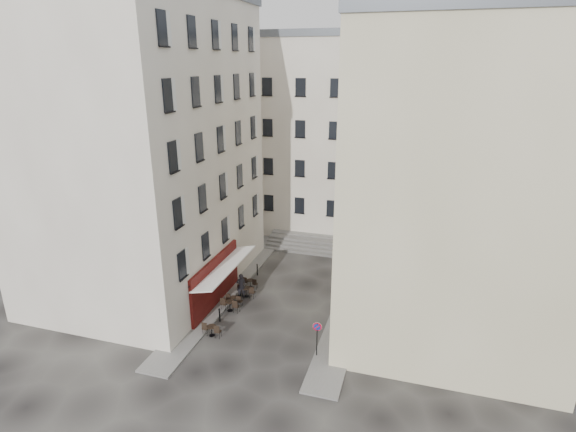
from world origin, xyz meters
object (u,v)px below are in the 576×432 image
at_px(bistro_table_b, 230,305).
at_px(pedestrian, 241,286).
at_px(bistro_table_a, 212,330).
at_px(no_parking_sign, 317,333).

relative_size(bistro_table_b, pedestrian, 0.70).
height_order(bistro_table_a, pedestrian, pedestrian).
bearing_deg(no_parking_sign, bistro_table_b, 151.58).
bearing_deg(no_parking_sign, pedestrian, 139.58).
bearing_deg(bistro_table_b, no_parking_sign, -25.29).
distance_m(no_parking_sign, bistro_table_b, 7.57).
relative_size(no_parking_sign, bistro_table_a, 1.83).
bearing_deg(bistro_table_b, pedestrian, 89.17).
distance_m(bistro_table_a, bistro_table_b, 3.02).
bearing_deg(pedestrian, no_parking_sign, 118.14).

